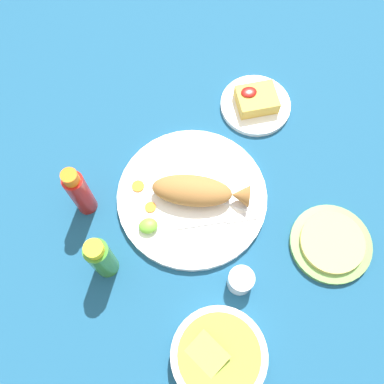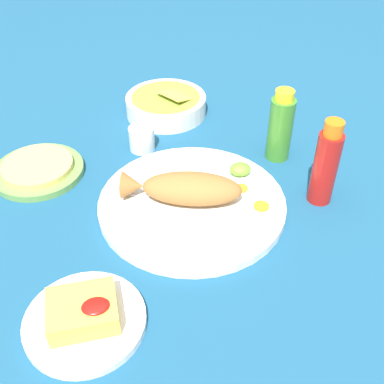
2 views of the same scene
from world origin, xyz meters
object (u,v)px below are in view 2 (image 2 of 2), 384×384
Objects in this scene: side_plate_fries at (85,321)px; tortilla_plate at (39,171)px; fork_far at (156,180)px; salt_cup at (142,140)px; fried_fish at (185,188)px; guacamole_bowl at (166,104)px; fork_near at (145,194)px; hot_sauce_bottle_green at (280,127)px; main_plate at (192,204)px; hot_sauce_bottle_red at (326,165)px.

side_plate_fries is 0.40m from tortilla_plate.
salt_cup is (-0.01, 0.14, 0.00)m from fork_far.
fried_fish is 0.35m from guacamole_bowl.
fork_far is at bearing -99.46° from fork_near.
hot_sauce_bottle_green reaches higher than guacamole_bowl.
fried_fish reaches higher than fork_near.
main_plate is 0.33m from tortilla_plate.
salt_cup is 0.16m from guacamole_bowl.
side_plate_fries and tortilla_plate have the same top height.
main_plate is 0.04m from fried_fish.
guacamole_bowl reaches higher than salt_cup.
fork_near is 1.00× the size of hot_sauce_bottle_red.
hot_sauce_bottle_red is at bearing -166.02° from fork_near.
fork_near reaches higher than tortilla_plate.
main_plate is 0.22m from salt_cup.
side_plate_fries is 0.98× the size of tortilla_plate.
fried_fish reaches higher than main_plate.
fork_near reaches higher than side_plate_fries.
fork_far is (0.03, 0.04, 0.00)m from fork_near.
guacamole_bowl is 1.05× the size of tortilla_plate.
side_plate_fries is at bearing -79.84° from tortilla_plate.
tortilla_plate is at bearing 100.16° from side_plate_fries.
fork_near reaches higher than main_plate.
guacamole_bowl is at bearing -102.45° from fork_far.
hot_sauce_bottle_red is at bearing -59.71° from guacamole_bowl.
main_plate is 0.35m from guacamole_bowl.
main_plate is 0.09m from fork_near.
main_plate is 0.09m from fork_far.
hot_sauce_bottle_red is at bearing 162.76° from fork_far.
main_plate is at bearing -93.08° from guacamole_bowl.
tortilla_plate is at bearing 148.30° from main_plate.
hot_sauce_bottle_red is 1.10× the size of hot_sauce_bottle_green.
salt_cup reaches higher than side_plate_fries.
tortilla_plate is at bearing -8.94° from fork_near.
guacamole_bowl is at bearing -82.01° from fork_near.
tortilla_plate is (-0.07, 0.39, 0.00)m from side_plate_fries.
hot_sauce_bottle_red is 0.15m from hot_sauce_bottle_green.
hot_sauce_bottle_green is 2.81× the size of salt_cup.
fried_fish is 0.26m from hot_sauce_bottle_red.
main_plate is 1.52× the size of fried_fish.
guacamole_bowl is (0.07, 0.28, 0.01)m from fork_far.
fried_fish is at bearing -32.25° from tortilla_plate.
salt_cup is 0.46m from side_plate_fries.
salt_cup reaches higher than fork_far.
hot_sauce_bottle_green is at bearing -18.90° from salt_cup.
salt_cup is 0.31× the size of side_plate_fries.
hot_sauce_bottle_green is at bearing 38.33° from side_plate_fries.
fork_near is 0.28m from side_plate_fries.
salt_cup is (-0.05, 0.21, -0.02)m from fried_fish.
guacamole_bowl reaches higher than main_plate.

